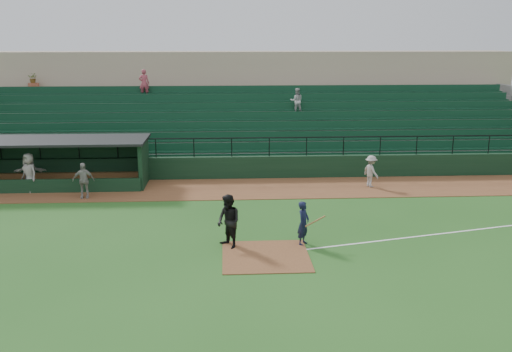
{
  "coord_description": "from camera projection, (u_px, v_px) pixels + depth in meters",
  "views": [
    {
      "loc": [
        -1.37,
        -19.31,
        7.42
      ],
      "look_at": [
        0.0,
        5.0,
        1.4
      ],
      "focal_mm": 39.69,
      "sensor_mm": 36.0,
      "label": 1
    }
  ],
  "objects": [
    {
      "name": "dugout_player_a",
      "position": [
        83.0,
        180.0,
        26.44
      ],
      "size": [
        1.02,
        0.5,
        1.69
      ],
      "primitive_type": "imported",
      "rotation": [
        0.0,
        0.0,
        0.09
      ],
      "color": "gray",
      "rests_on": "warning_track"
    },
    {
      "name": "home_plate_dirt",
      "position": [
        266.0,
        256.0,
        19.59
      ],
      "size": [
        3.0,
        3.0,
        0.03
      ],
      "primitive_type": "cube",
      "color": "brown",
      "rests_on": "ground"
    },
    {
      "name": "ground",
      "position": [
        264.0,
        246.0,
        20.57
      ],
      "size": [
        90.0,
        90.0,
        0.0
      ],
      "primitive_type": "plane",
      "color": "#22531A",
      "rests_on": "ground"
    },
    {
      "name": "stadium_structure",
      "position": [
        246.0,
        119.0,
        35.97
      ],
      "size": [
        38.0,
        13.08,
        6.4
      ],
      "color": "black",
      "rests_on": "ground"
    },
    {
      "name": "batter_at_plate",
      "position": [
        303.0,
        223.0,
        20.55
      ],
      "size": [
        1.12,
        0.72,
        1.64
      ],
      "color": "black",
      "rests_on": "ground"
    },
    {
      "name": "dugout",
      "position": [
        61.0,
        159.0,
        28.98
      ],
      "size": [
        8.9,
        3.2,
        2.42
      ],
      "color": "black",
      "rests_on": "ground"
    },
    {
      "name": "umpire",
      "position": [
        229.0,
        222.0,
        20.22
      ],
      "size": [
        1.15,
        1.2,
        1.96
      ],
      "primitive_type": "imported",
      "rotation": [
        0.0,
        0.0,
        -0.96
      ],
      "color": "black",
      "rests_on": "ground"
    },
    {
      "name": "dugout_player_b",
      "position": [
        30.0,
        173.0,
        27.49
      ],
      "size": [
        1.11,
        1.04,
        1.91
      ],
      "primitive_type": "imported",
      "rotation": [
        0.0,
        0.0,
        -0.63
      ],
      "color": "gray",
      "rests_on": "warning_track"
    },
    {
      "name": "runner",
      "position": [
        371.0,
        171.0,
        28.43
      ],
      "size": [
        0.96,
        1.19,
        1.6
      ],
      "primitive_type": "imported",
      "rotation": [
        0.0,
        0.0,
        1.98
      ],
      "color": "#9E9894",
      "rests_on": "warning_track"
    },
    {
      "name": "warning_track",
      "position": [
        253.0,
        188.0,
        28.32
      ],
      "size": [
        40.0,
        4.0,
        0.03
      ],
      "primitive_type": "cube",
      "color": "brown",
      "rests_on": "ground"
    },
    {
      "name": "dugout_player_c",
      "position": [
        30.0,
        173.0,
        27.92
      ],
      "size": [
        1.61,
        0.61,
        1.7
      ],
      "primitive_type": "imported",
      "rotation": [
        0.0,
        0.0,
        3.21
      ],
      "color": "gray",
      "rests_on": "warning_track"
    },
    {
      "name": "foul_line",
      "position": [
        465.0,
        231.0,
        22.17
      ],
      "size": [
        17.49,
        4.44,
        0.01
      ],
      "primitive_type": "cube",
      "rotation": [
        0.0,
        0.0,
        0.24
      ],
      "color": "white",
      "rests_on": "ground"
    }
  ]
}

